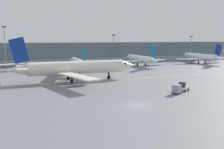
% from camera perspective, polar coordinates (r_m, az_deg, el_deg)
% --- Properties ---
extents(ground_plane, '(400.00, 400.00, 0.00)m').
position_cam_1_polar(ground_plane, '(43.49, 5.96, -7.03)').
color(ground_plane, slate).
extents(taxiway_centreline_stripe, '(110.00, 0.69, 0.01)m').
position_cam_1_polar(taxiway_centreline_stripe, '(66.17, -7.45, -1.73)').
color(taxiway_centreline_stripe, yellow).
rests_on(taxiway_centreline_stripe, ground_plane).
extents(terminal_concourse, '(202.35, 11.00, 9.60)m').
position_cam_1_polar(terminal_concourse, '(117.88, -11.78, 4.96)').
color(terminal_concourse, '#9EA3A8').
rests_on(terminal_concourse, ground_plane).
extents(gate_airplane_2, '(24.14, 25.95, 8.60)m').
position_cam_1_polar(gate_airplane_2, '(92.61, -7.74, 2.73)').
color(gate_airplane_2, white).
rests_on(gate_airplane_2, ground_plane).
extents(gate_airplane_3, '(25.66, 27.49, 9.14)m').
position_cam_1_polar(gate_airplane_3, '(106.22, 6.47, 3.55)').
color(gate_airplane_3, white).
rests_on(gate_airplane_3, ground_plane).
extents(gate_airplane_4, '(26.42, 28.39, 9.41)m').
position_cam_1_polar(gate_airplane_4, '(123.64, 19.60, 3.83)').
color(gate_airplane_4, white).
rests_on(gate_airplane_4, ground_plane).
extents(taxiing_regional_jet, '(35.66, 33.28, 11.85)m').
position_cam_1_polar(taxiing_regional_jet, '(67.48, -8.29, 1.49)').
color(taxiing_regional_jet, silver).
rests_on(taxiing_regional_jet, ground_plane).
extents(baggage_tug, '(2.95, 2.54, 2.10)m').
position_cam_1_polar(baggage_tug, '(56.26, 16.02, -2.85)').
color(baggage_tug, silver).
rests_on(baggage_tug, ground_plane).
extents(cargo_dolly_lead, '(2.62, 2.43, 1.94)m').
position_cam_1_polar(cargo_dolly_lead, '(53.33, 14.65, -3.22)').
color(cargo_dolly_lead, '#595B60').
rests_on(cargo_dolly_lead, ground_plane).
extents(apron_light_mast_1, '(1.80, 0.36, 16.22)m').
position_cam_1_polar(apron_light_mast_1, '(107.58, -23.35, 6.22)').
color(apron_light_mast_1, gray).
rests_on(apron_light_mast_1, ground_plane).
extents(apron_light_mast_2, '(1.80, 0.36, 13.21)m').
position_cam_1_polar(apron_light_mast_2, '(117.97, 0.38, 6.28)').
color(apron_light_mast_2, gray).
rests_on(apron_light_mast_2, ground_plane).
extents(apron_light_mast_3, '(1.80, 0.36, 12.57)m').
position_cam_1_polar(apron_light_mast_3, '(137.98, 17.61, 6.06)').
color(apron_light_mast_3, gray).
rests_on(apron_light_mast_3, ground_plane).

